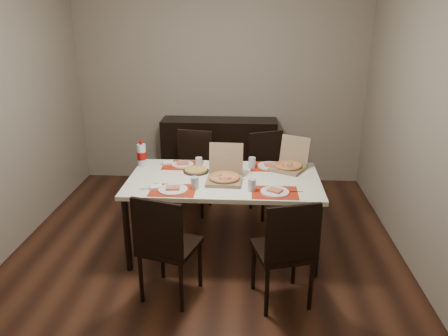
{
  "coord_description": "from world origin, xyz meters",
  "views": [
    {
      "loc": [
        0.41,
        -3.75,
        2.25
      ],
      "look_at": [
        0.17,
        0.08,
        0.85
      ],
      "focal_mm": 35.0,
      "sensor_mm": 36.0,
      "label": 1
    }
  ],
  "objects_px": {
    "pizza_box_center": "(225,175)",
    "soda_bottle": "(142,155)",
    "chair_far_right": "(269,169)",
    "sideboard": "(219,153)",
    "chair_near_left": "(165,244)",
    "dip_bowl": "(229,171)",
    "chair_near_right": "(286,249)",
    "chair_far_left": "(192,168)",
    "dining_table": "(224,184)"
  },
  "relations": [
    {
      "from": "pizza_box_center",
      "to": "soda_bottle",
      "type": "distance_m",
      "value": 0.94
    },
    {
      "from": "chair_far_right",
      "to": "pizza_box_center",
      "type": "relative_size",
      "value": 2.53
    },
    {
      "from": "soda_bottle",
      "to": "pizza_box_center",
      "type": "bearing_deg",
      "value": -22.62
    },
    {
      "from": "sideboard",
      "to": "soda_bottle",
      "type": "distance_m",
      "value": 1.62
    },
    {
      "from": "chair_near_left",
      "to": "dip_bowl",
      "type": "relative_size",
      "value": 7.53
    },
    {
      "from": "sideboard",
      "to": "chair_near_left",
      "type": "height_order",
      "value": "chair_near_left"
    },
    {
      "from": "chair_near_right",
      "to": "pizza_box_center",
      "type": "height_order",
      "value": "pizza_box_center"
    },
    {
      "from": "chair_far_right",
      "to": "sideboard",
      "type": "bearing_deg",
      "value": 128.89
    },
    {
      "from": "sideboard",
      "to": "soda_bottle",
      "type": "bearing_deg",
      "value": -115.82
    },
    {
      "from": "chair_far_left",
      "to": "pizza_box_center",
      "type": "distance_m",
      "value": 1.12
    },
    {
      "from": "chair_near_left",
      "to": "chair_far_left",
      "type": "height_order",
      "value": "same"
    },
    {
      "from": "chair_near_right",
      "to": "chair_far_left",
      "type": "bearing_deg",
      "value": 118.35
    },
    {
      "from": "chair_near_right",
      "to": "dip_bowl",
      "type": "bearing_deg",
      "value": 115.93
    },
    {
      "from": "chair_far_right",
      "to": "soda_bottle",
      "type": "bearing_deg",
      "value": -154.62
    },
    {
      "from": "chair_near_right",
      "to": "chair_far_right",
      "type": "bearing_deg",
      "value": 92.16
    },
    {
      "from": "dining_table",
      "to": "chair_near_left",
      "type": "bearing_deg",
      "value": -115.94
    },
    {
      "from": "chair_far_left",
      "to": "soda_bottle",
      "type": "bearing_deg",
      "value": -123.85
    },
    {
      "from": "chair_near_left",
      "to": "soda_bottle",
      "type": "bearing_deg",
      "value": 111.31
    },
    {
      "from": "pizza_box_center",
      "to": "dip_bowl",
      "type": "xyz_separation_m",
      "value": [
        0.03,
        0.23,
        -0.04
      ]
    },
    {
      "from": "chair_near_left",
      "to": "pizza_box_center",
      "type": "relative_size",
      "value": 2.53
    },
    {
      "from": "chair_near_right",
      "to": "dip_bowl",
      "type": "relative_size",
      "value": 7.53
    },
    {
      "from": "chair_far_left",
      "to": "pizza_box_center",
      "type": "relative_size",
      "value": 2.53
    },
    {
      "from": "dip_bowl",
      "to": "chair_far_left",
      "type": "bearing_deg",
      "value": 121.44
    },
    {
      "from": "dip_bowl",
      "to": "soda_bottle",
      "type": "relative_size",
      "value": 0.45
    },
    {
      "from": "dip_bowl",
      "to": "soda_bottle",
      "type": "distance_m",
      "value": 0.9
    },
    {
      "from": "sideboard",
      "to": "chair_far_right",
      "type": "distance_m",
      "value": 1.01
    },
    {
      "from": "chair_near_right",
      "to": "sideboard",
      "type": "bearing_deg",
      "value": 105.33
    },
    {
      "from": "chair_near_right",
      "to": "soda_bottle",
      "type": "distance_m",
      "value": 1.83
    },
    {
      "from": "dining_table",
      "to": "chair_far_left",
      "type": "relative_size",
      "value": 1.94
    },
    {
      "from": "dip_bowl",
      "to": "chair_near_right",
      "type": "bearing_deg",
      "value": -64.07
    },
    {
      "from": "sideboard",
      "to": "dip_bowl",
      "type": "bearing_deg",
      "value": -82.41
    },
    {
      "from": "pizza_box_center",
      "to": "dip_bowl",
      "type": "relative_size",
      "value": 2.98
    },
    {
      "from": "chair_far_left",
      "to": "dining_table",
      "type": "bearing_deg",
      "value": -65.14
    },
    {
      "from": "sideboard",
      "to": "dip_bowl",
      "type": "height_order",
      "value": "sideboard"
    },
    {
      "from": "chair_near_right",
      "to": "soda_bottle",
      "type": "height_order",
      "value": "soda_bottle"
    },
    {
      "from": "sideboard",
      "to": "chair_far_left",
      "type": "bearing_deg",
      "value": -108.37
    },
    {
      "from": "chair_near_left",
      "to": "dip_bowl",
      "type": "bearing_deg",
      "value": 66.06
    },
    {
      "from": "chair_far_left",
      "to": "chair_far_right",
      "type": "relative_size",
      "value": 1.0
    },
    {
      "from": "chair_far_left",
      "to": "soda_bottle",
      "type": "relative_size",
      "value": 3.41
    },
    {
      "from": "sideboard",
      "to": "chair_far_left",
      "type": "relative_size",
      "value": 1.61
    },
    {
      "from": "pizza_box_center",
      "to": "soda_bottle",
      "type": "bearing_deg",
      "value": 157.38
    },
    {
      "from": "chair_far_left",
      "to": "chair_far_right",
      "type": "xyz_separation_m",
      "value": [
        0.89,
        -0.01,
        0.0
      ]
    },
    {
      "from": "chair_near_left",
      "to": "pizza_box_center",
      "type": "height_order",
      "value": "pizza_box_center"
    },
    {
      "from": "sideboard",
      "to": "pizza_box_center",
      "type": "distance_m",
      "value": 1.82
    },
    {
      "from": "dip_bowl",
      "to": "sideboard",
      "type": "bearing_deg",
      "value": 97.59
    },
    {
      "from": "chair_near_left",
      "to": "chair_far_left",
      "type": "distance_m",
      "value": 1.76
    },
    {
      "from": "soda_bottle",
      "to": "dip_bowl",
      "type": "bearing_deg",
      "value": -8.02
    },
    {
      "from": "sideboard",
      "to": "chair_far_right",
      "type": "bearing_deg",
      "value": -51.11
    },
    {
      "from": "chair_far_right",
      "to": "pizza_box_center",
      "type": "bearing_deg",
      "value": -114.86
    },
    {
      "from": "dining_table",
      "to": "dip_bowl",
      "type": "height_order",
      "value": "dip_bowl"
    }
  ]
}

